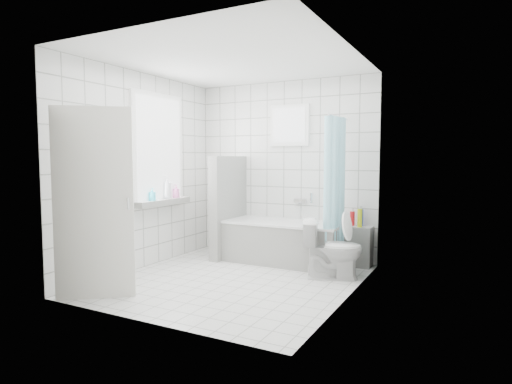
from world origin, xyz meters
The scene contains 19 objects.
ground centered at (0.00, 0.00, 0.00)m, with size 3.00×3.00×0.00m, color white.
ceiling centered at (0.00, 0.00, 2.60)m, with size 3.00×3.00×0.00m, color white.
wall_back centered at (0.00, 1.50, 1.30)m, with size 2.80×0.02×2.60m, color white.
wall_front centered at (0.00, -1.50, 1.30)m, with size 2.80×0.02×2.60m, color white.
wall_left centered at (-1.40, 0.00, 1.30)m, with size 0.02×3.00×2.60m, color white.
wall_right centered at (1.40, 0.00, 1.30)m, with size 0.02×3.00×2.60m, color white.
window_left centered at (-1.35, 0.30, 1.60)m, with size 0.01×0.90×1.40m, color white.
window_back centered at (0.10, 1.46, 1.95)m, with size 0.50×0.01×0.50m, color white.
window_sill centered at (-1.31, 0.30, 0.86)m, with size 0.18×1.02×0.08m, color white.
door centered at (-0.93, -1.23, 1.00)m, with size 0.04×0.80×2.00m, color silver.
bathtub centered at (0.18, 1.12, 0.29)m, with size 1.66×0.77×0.58m.
partition_wall centered at (-0.71, 1.07, 0.75)m, with size 0.15×0.85×1.50m, color white.
tiled_ledge centered at (1.15, 1.38, 0.28)m, with size 0.40×0.24×0.55m, color white.
toilet centered at (1.03, 0.65, 0.36)m, with size 0.41×0.71×0.73m, color white.
curtain_rod centered at (0.95, 1.10, 2.00)m, with size 0.02×0.02×0.80m, color silver.
shower_curtain centered at (0.95, 0.97, 1.10)m, with size 0.14×0.48×1.78m, color #56E0FF, non-canonical shape.
tub_faucet centered at (0.28, 1.46, 0.85)m, with size 0.18×0.06×0.06m, color silver.
sill_bottles centered at (-1.30, 0.38, 1.03)m, with size 0.16×0.62×0.32m.
ledge_bottles centered at (1.16, 1.37, 0.66)m, with size 0.19×0.17×0.25m.
Camera 1 is at (2.59, -4.35, 1.47)m, focal length 30.00 mm.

